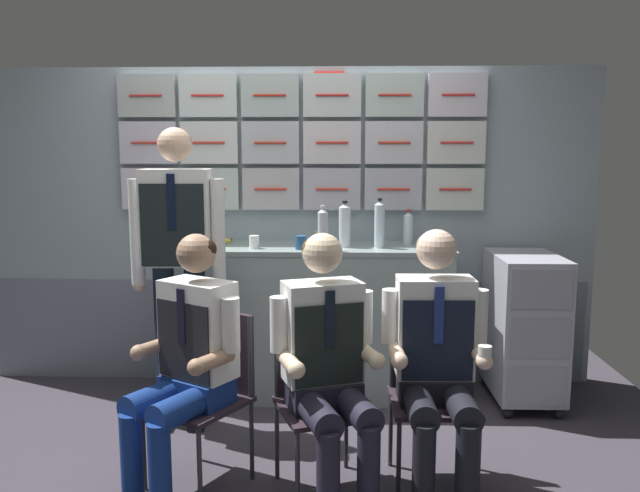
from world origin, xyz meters
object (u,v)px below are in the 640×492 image
at_px(service_trolley, 524,324).
at_px(folding_chair_left, 211,379).
at_px(crew_member_left, 186,356).
at_px(folding_chair_right, 317,383).
at_px(folding_chair_near_trolley, 430,378).
at_px(snack_banana, 219,241).
at_px(crew_member_right, 328,359).
at_px(crew_member_standing, 178,249).
at_px(coffee_cup_white, 301,242).
at_px(crew_member_near_trolley, 437,353).
at_px(sparkling_bottle_green, 323,229).

xyz_separation_m(service_trolley, folding_chair_left, (-1.80, -1.02, -0.01)).
bearing_deg(service_trolley, crew_member_left, -148.32).
distance_m(folding_chair_right, folding_chair_near_trolley, 0.56).
relative_size(folding_chair_left, folding_chair_right, 1.00).
bearing_deg(snack_banana, crew_member_right, -61.52).
bearing_deg(folding_chair_near_trolley, folding_chair_left, -177.18).
bearing_deg(folding_chair_left, snack_banana, 98.16).
distance_m(crew_member_right, folding_chair_near_trolley, 0.57).
xyz_separation_m(crew_member_left, crew_member_standing, (-0.22, 0.77, 0.38)).
distance_m(folding_chair_left, snack_banana, 1.30).
bearing_deg(crew_member_left, coffee_cup_white, 67.41).
relative_size(crew_member_left, coffee_cup_white, 14.38).
xyz_separation_m(folding_chair_right, crew_member_near_trolley, (0.55, -0.07, 0.18)).
distance_m(crew_member_standing, coffee_cup_white, 0.77).
height_order(folding_chair_right, crew_member_right, crew_member_right).
bearing_deg(folding_chair_left, crew_member_right, -17.80).
distance_m(crew_member_near_trolley, sparkling_bottle_green, 1.27).
bearing_deg(sparkling_bottle_green, service_trolley, 3.56).
relative_size(sparkling_bottle_green, coffee_cup_white, 3.27).
bearing_deg(crew_member_standing, crew_member_near_trolley, -28.26).
bearing_deg(crew_member_near_trolley, folding_chair_right, 172.40).
xyz_separation_m(sparkling_bottle_green, coffee_cup_white, (-0.14, 0.04, -0.09)).
relative_size(crew_member_standing, coffee_cup_white, 20.36).
xyz_separation_m(service_trolley, crew_member_standing, (-2.10, -0.39, 0.53)).
distance_m(service_trolley, crew_member_right, 1.73).
height_order(crew_member_near_trolley, crew_member_standing, crew_member_standing).
xyz_separation_m(service_trolley, folding_chair_near_trolley, (-0.73, -0.97, -0.01)).
height_order(service_trolley, crew_member_standing, crew_member_standing).
xyz_separation_m(folding_chair_right, sparkling_bottle_green, (0.00, 0.98, 0.62)).
relative_size(folding_chair_left, coffee_cup_white, 9.68).
bearing_deg(folding_chair_near_trolley, crew_member_near_trolley, -88.64).
bearing_deg(folding_chair_left, crew_member_left, -121.66).
relative_size(crew_member_right, snack_banana, 7.15).
xyz_separation_m(folding_chair_right, crew_member_standing, (-0.82, 0.66, 0.54)).
bearing_deg(folding_chair_near_trolley, folding_chair_right, -171.13).
distance_m(folding_chair_near_trolley, crew_member_near_trolley, 0.24).
xyz_separation_m(folding_chair_near_trolley, coffee_cup_white, (-0.69, 0.93, 0.53)).
bearing_deg(crew_member_left, crew_member_near_trolley, 1.48).
bearing_deg(coffee_cup_white, folding_chair_near_trolley, -53.62).
bearing_deg(sparkling_bottle_green, coffee_cup_white, 164.08).
relative_size(crew_member_near_trolley, sparkling_bottle_green, 4.47).
distance_m(folding_chair_right, snack_banana, 1.49).
relative_size(service_trolley, crew_member_right, 0.77).
relative_size(crew_member_near_trolley, coffee_cup_white, 14.61).
xyz_separation_m(crew_member_left, coffee_cup_white, (0.47, 1.12, 0.37)).
xyz_separation_m(sparkling_bottle_green, snack_banana, (-0.69, 0.24, -0.11)).
height_order(folding_chair_left, folding_chair_near_trolley, same).
bearing_deg(folding_chair_near_trolley, crew_member_left, -170.65).
distance_m(service_trolley, crew_member_near_trolley, 1.35).
bearing_deg(folding_chair_right, crew_member_right, -70.19).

